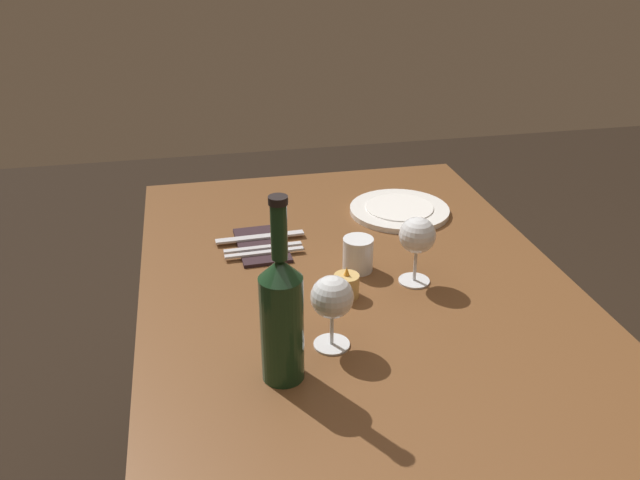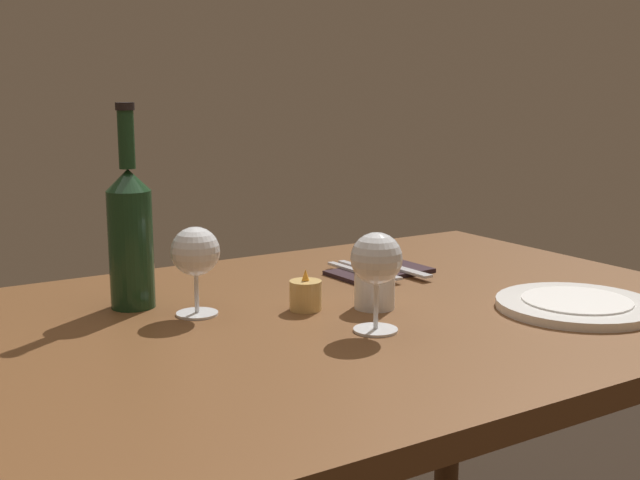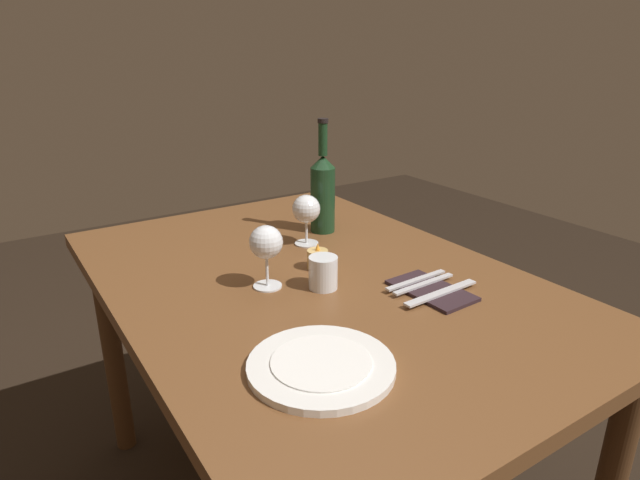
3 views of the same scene
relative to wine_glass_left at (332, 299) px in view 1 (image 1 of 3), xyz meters
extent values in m
cube|color=brown|center=(0.20, -0.10, -0.12)|extent=(1.30, 0.90, 0.04)
cylinder|color=#50311A|center=(0.78, -0.48, -0.49)|extent=(0.06, 0.06, 0.70)
cylinder|color=#50311A|center=(0.78, 0.28, -0.49)|extent=(0.06, 0.06, 0.70)
cylinder|color=white|center=(0.00, 0.00, -0.10)|extent=(0.07, 0.07, 0.00)
cylinder|color=white|center=(0.00, 0.00, -0.06)|extent=(0.01, 0.01, 0.07)
sphere|color=white|center=(0.00, 0.00, 0.00)|extent=(0.08, 0.08, 0.08)
cylinder|color=maroon|center=(0.00, 0.00, 0.00)|extent=(0.06, 0.06, 0.01)
cylinder|color=white|center=(0.19, -0.22, -0.10)|extent=(0.07, 0.07, 0.00)
cylinder|color=white|center=(0.19, -0.22, -0.06)|extent=(0.01, 0.01, 0.07)
sphere|color=white|center=(0.19, -0.22, 0.01)|extent=(0.08, 0.08, 0.08)
cylinder|color=maroon|center=(0.19, -0.22, 0.01)|extent=(0.06, 0.06, 0.02)
cylinder|color=#19381E|center=(-0.07, 0.10, 0.00)|extent=(0.07, 0.07, 0.19)
cone|color=#19381E|center=(-0.07, 0.10, 0.11)|extent=(0.07, 0.07, 0.03)
cylinder|color=#19381E|center=(-0.07, 0.10, 0.17)|extent=(0.03, 0.03, 0.09)
cylinder|color=black|center=(-0.07, 0.10, 0.23)|extent=(0.03, 0.03, 0.01)
cylinder|color=white|center=(0.26, -0.12, -0.06)|extent=(0.07, 0.07, 0.08)
cylinder|color=silver|center=(0.26, -0.12, -0.08)|extent=(0.06, 0.06, 0.03)
cylinder|color=#DBB266|center=(0.16, -0.07, -0.07)|extent=(0.05, 0.05, 0.05)
cylinder|color=white|center=(0.16, -0.07, -0.08)|extent=(0.04, 0.04, 0.03)
cone|color=#F99E2D|center=(0.16, -0.07, -0.04)|extent=(0.01, 0.01, 0.02)
cylinder|color=white|center=(0.53, -0.30, -0.09)|extent=(0.26, 0.26, 0.01)
cylinder|color=white|center=(0.53, -0.30, -0.08)|extent=(0.17, 0.17, 0.00)
cube|color=#2D1E23|center=(0.41, 0.08, -0.09)|extent=(0.19, 0.12, 0.01)
cube|color=silver|center=(0.39, 0.08, -0.09)|extent=(0.02, 0.18, 0.00)
cube|color=silver|center=(0.36, 0.08, -0.09)|extent=(0.02, 0.18, 0.00)
cube|color=silver|center=(0.44, 0.08, -0.09)|extent=(0.03, 0.21, 0.00)
camera|label=1|loc=(-0.95, 0.22, 0.61)|focal=37.11mm
camera|label=2|loc=(-0.50, -1.15, 0.26)|focal=45.99mm
camera|label=3|loc=(1.19, -0.73, 0.43)|focal=30.11mm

